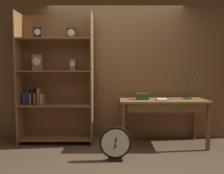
{
  "coord_description": "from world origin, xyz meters",
  "views": [
    {
      "loc": [
        -0.06,
        -2.6,
        1.29
      ],
      "look_at": [
        -0.07,
        0.66,
        1.03
      ],
      "focal_mm": 32.45,
      "sensor_mm": 36.0,
      "label": 1
    }
  ],
  "objects_px": {
    "open_repair_manual": "(162,99)",
    "bookshelf": "(55,80)",
    "toolbox_small": "(142,96)",
    "round_clock_large": "(115,143)",
    "desk_lamp": "(191,85)",
    "workbench": "(163,105)"
  },
  "relations": [
    {
      "from": "desk_lamp",
      "to": "round_clock_large",
      "type": "xyz_separation_m",
      "value": [
        -1.32,
        -0.68,
        -0.79
      ]
    },
    {
      "from": "desk_lamp",
      "to": "open_repair_manual",
      "type": "relative_size",
      "value": 1.99
    },
    {
      "from": "open_repair_manual",
      "to": "round_clock_large",
      "type": "distance_m",
      "value": 1.11
    },
    {
      "from": "toolbox_small",
      "to": "bookshelf",
      "type": "bearing_deg",
      "value": 174.25
    },
    {
      "from": "bookshelf",
      "to": "workbench",
      "type": "height_order",
      "value": "bookshelf"
    },
    {
      "from": "workbench",
      "to": "round_clock_large",
      "type": "relative_size",
      "value": 2.96
    },
    {
      "from": "toolbox_small",
      "to": "open_repair_manual",
      "type": "xyz_separation_m",
      "value": [
        0.32,
        -0.07,
        -0.04
      ]
    },
    {
      "from": "toolbox_small",
      "to": "open_repair_manual",
      "type": "relative_size",
      "value": 0.94
    },
    {
      "from": "workbench",
      "to": "toolbox_small",
      "type": "height_order",
      "value": "toolbox_small"
    },
    {
      "from": "workbench",
      "to": "open_repair_manual",
      "type": "xyz_separation_m",
      "value": [
        -0.04,
        -0.09,
        0.1
      ]
    },
    {
      "from": "workbench",
      "to": "toolbox_small",
      "type": "bearing_deg",
      "value": -177.62
    },
    {
      "from": "bookshelf",
      "to": "round_clock_large",
      "type": "relative_size",
      "value": 4.61
    },
    {
      "from": "bookshelf",
      "to": "desk_lamp",
      "type": "height_order",
      "value": "bookshelf"
    },
    {
      "from": "open_repair_manual",
      "to": "bookshelf",
      "type": "bearing_deg",
      "value": 178.1
    },
    {
      "from": "bookshelf",
      "to": "toolbox_small",
      "type": "distance_m",
      "value": 1.57
    },
    {
      "from": "bookshelf",
      "to": "desk_lamp",
      "type": "relative_size",
      "value": 5.25
    },
    {
      "from": "bookshelf",
      "to": "round_clock_large",
      "type": "bearing_deg",
      "value": -35.68
    },
    {
      "from": "toolbox_small",
      "to": "open_repair_manual",
      "type": "height_order",
      "value": "toolbox_small"
    },
    {
      "from": "toolbox_small",
      "to": "round_clock_large",
      "type": "distance_m",
      "value": 0.98
    },
    {
      "from": "workbench",
      "to": "desk_lamp",
      "type": "height_order",
      "value": "desk_lamp"
    },
    {
      "from": "desk_lamp",
      "to": "toolbox_small",
      "type": "relative_size",
      "value": 2.12
    },
    {
      "from": "round_clock_large",
      "to": "desk_lamp",
      "type": "bearing_deg",
      "value": 27.31
    }
  ]
}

